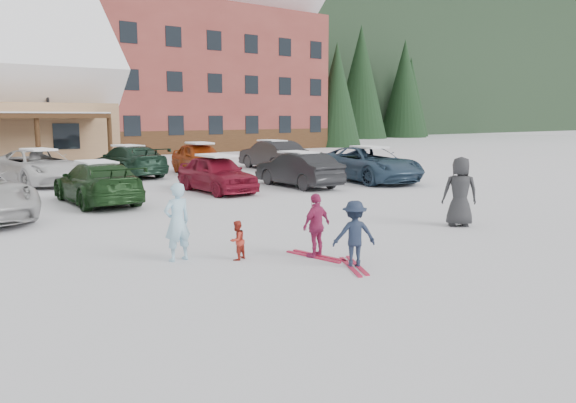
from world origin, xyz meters
TOP-DOWN VIEW (x-y plane):
  - ground at (0.00, 0.00)m, footprint 160.00×160.00m
  - alpine_hotel at (14.27, 38.00)m, footprint 31.48×14.01m
  - lamp_post at (1.64, 24.84)m, footprint 0.50×0.25m
  - conifer_1 at (30.00, 32.00)m, footprint 4.84×4.84m
  - conifer_3 at (6.00, 44.00)m, footprint 3.96×3.96m
  - conifer_4 at (34.00, 46.00)m, footprint 5.06×5.06m
  - adult_skier at (-2.21, 1.33)m, footprint 0.59×0.41m
  - toddler_red at (-1.24, 0.66)m, footprint 0.47×0.42m
  - child_navy at (0.24, -1.14)m, footprint 0.95×0.81m
  - skis_child_navy at (0.24, -1.14)m, footprint 0.85×1.32m
  - child_magenta at (0.16, -0.12)m, footprint 0.81×0.45m
  - skis_child_magenta at (0.16, -0.12)m, footprint 0.43×1.41m
  - bystander_dark at (5.26, 0.11)m, footprint 1.05×1.03m
  - parked_car_3 at (-0.92, 9.71)m, footprint 2.13×4.84m
  - parked_car_4 at (3.67, 9.85)m, footprint 1.78×4.17m
  - parked_car_5 at (7.16, 9.25)m, footprint 1.66×4.36m
  - parked_car_6 at (10.84, 8.85)m, footprint 3.39×5.86m
  - parked_car_10 at (-1.03, 16.54)m, footprint 3.18×5.66m
  - parked_car_11 at (3.18, 17.31)m, footprint 2.41×5.25m
  - parked_car_12 at (6.52, 16.36)m, footprint 2.48×4.79m
  - parked_car_13 at (10.95, 16.30)m, footprint 1.98×4.86m

SIDE VIEW (x-z plane):
  - ground at x=0.00m, z-range 0.00..0.00m
  - skis_child_navy at x=0.24m, z-range 0.00..0.03m
  - skis_child_magenta at x=0.16m, z-range 0.00..0.03m
  - toddler_red at x=-1.24m, z-range 0.00..0.80m
  - child_navy at x=0.24m, z-range 0.00..1.28m
  - child_magenta at x=0.16m, z-range 0.00..1.31m
  - parked_car_3 at x=-0.92m, z-range 0.00..1.38m
  - parked_car_4 at x=3.67m, z-range 0.00..1.40m
  - parked_car_5 at x=7.16m, z-range 0.00..1.42m
  - parked_car_11 at x=3.18m, z-range 0.00..1.49m
  - parked_car_10 at x=-1.03m, z-range 0.00..1.49m
  - parked_car_6 at x=10.84m, z-range 0.00..1.54m
  - parked_car_12 at x=6.52m, z-range 0.00..1.56m
  - adult_skier at x=-2.21m, z-range 0.00..1.56m
  - parked_car_13 at x=10.95m, z-range 0.00..1.57m
  - bystander_dark at x=5.26m, z-range 0.00..1.82m
  - lamp_post at x=1.64m, z-range 0.40..6.09m
  - conifer_3 at x=6.00m, z-range 0.53..9.71m
  - conifer_1 at x=30.00m, z-range 0.65..11.87m
  - conifer_4 at x=34.00m, z-range 0.68..12.41m
  - alpine_hotel at x=14.27m, z-range -2.11..19.37m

